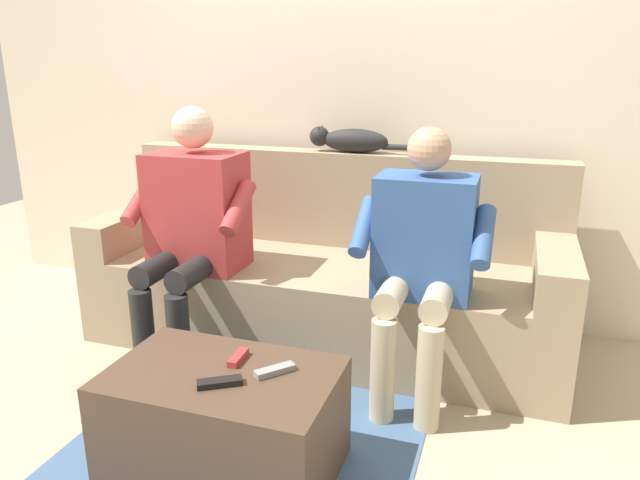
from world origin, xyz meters
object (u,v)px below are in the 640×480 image
at_px(person_left_seated, 422,250).
at_px(person_right_seated, 192,221).
at_px(couch, 326,280).
at_px(remote_red, 238,358).
at_px(remote_black, 220,382).
at_px(coffee_table, 224,422).
at_px(remote_gray, 275,370).
at_px(cat_on_backrest, 349,140).

distance_m(person_left_seated, person_right_seated, 1.07).
height_order(couch, remote_red, couch).
distance_m(couch, remote_black, 1.20).
relative_size(couch, person_right_seated, 1.96).
relative_size(person_right_seated, remote_black, 8.27).
relative_size(couch, remote_red, 19.90).
distance_m(couch, remote_red, 1.04).
relative_size(person_right_seated, remote_red, 10.16).
bearing_deg(couch, coffee_table, 90.00).
height_order(person_right_seated, remote_red, person_right_seated).
bearing_deg(person_right_seated, coffee_table, 125.07).
xyz_separation_m(couch, person_right_seated, (0.54, 0.36, 0.36)).
bearing_deg(remote_gray, person_left_seated, 13.57).
bearing_deg(remote_red, coffee_table, 165.47).
relative_size(couch, coffee_table, 3.04).
bearing_deg(remote_red, person_right_seated, 36.31).
bearing_deg(person_right_seated, cat_on_backrest, -132.71).
bearing_deg(cat_on_backrest, remote_black, 89.69).
xyz_separation_m(couch, remote_red, (-0.02, 1.03, 0.09)).
bearing_deg(coffee_table, cat_on_backrest, -91.72).
xyz_separation_m(person_right_seated, remote_red, (-0.55, 0.67, -0.27)).
relative_size(cat_on_backrest, remote_red, 4.85).
height_order(couch, coffee_table, couch).
distance_m(cat_on_backrest, remote_red, 1.43).
xyz_separation_m(remote_black, remote_gray, (-0.14, -0.13, 0.00)).
bearing_deg(remote_black, remote_red, 63.14).
bearing_deg(coffee_table, remote_red, -101.45).
distance_m(remote_red, remote_gray, 0.16).
bearing_deg(remote_black, remote_gray, 10.15).
bearing_deg(person_left_seated, remote_black, 58.69).
xyz_separation_m(couch, remote_gray, (-0.17, 1.07, 0.09)).
height_order(person_right_seated, remote_black, person_right_seated).
bearing_deg(person_left_seated, remote_red, 51.84).
relative_size(cat_on_backrest, remote_gray, 4.11).
height_order(person_left_seated, remote_red, person_left_seated).
relative_size(person_left_seated, remote_black, 7.89).
bearing_deg(remote_black, couch, 59.28).
distance_m(person_left_seated, cat_on_backrest, 0.88).
height_order(cat_on_backrest, remote_black, cat_on_backrest).
bearing_deg(coffee_table, person_left_seated, -125.62).
distance_m(couch, person_left_seated, 0.73).
relative_size(cat_on_backrest, remote_black, 3.95).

